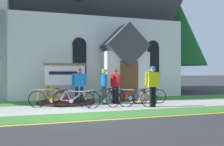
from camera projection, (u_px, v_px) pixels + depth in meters
ground at (66, 103)px, 12.43m from camera, size 140.00×140.00×0.00m
sidewalk_slab at (93, 107)px, 10.80m from camera, size 32.00×2.57×0.01m
grass_verge at (106, 115)px, 8.90m from camera, size 32.00×1.43×0.01m
church_lawn at (83, 101)px, 12.99m from camera, size 24.00×2.03×0.01m
curb_paint_stripe at (114, 119)px, 8.08m from camera, size 28.00×0.16×0.01m
church_building at (63, 29)px, 18.42m from camera, size 13.49×12.06×12.78m
church_sign at (65, 76)px, 12.47m from camera, size 2.11×0.18×1.96m
flower_bed at (66, 102)px, 12.18m from camera, size 2.77×2.77×0.34m
bicycle_orange at (138, 98)px, 10.91m from camera, size 1.67×0.52×0.82m
bicycle_red at (103, 99)px, 10.67m from camera, size 1.71×0.37×0.85m
bicycle_green at (49, 98)px, 10.73m from camera, size 1.73×0.40×0.86m
bicycle_blue at (73, 99)px, 10.73m from camera, size 1.71×0.46×0.79m
bicycle_white at (149, 96)px, 12.08m from camera, size 1.76×0.19×0.78m
bicycle_yellow at (128, 96)px, 11.86m from camera, size 1.68×0.70×0.78m
cyclist_in_orange_jersey at (153, 83)px, 10.84m from camera, size 0.69×0.30×1.77m
cyclist_in_red_jersey at (79, 83)px, 11.60m from camera, size 0.66×0.33×1.70m
cyclist_in_green_jersey at (115, 84)px, 12.00m from camera, size 0.41×0.74×1.65m
cyclist_in_blue_jersey at (104, 84)px, 11.81m from camera, size 0.28×0.69×1.67m
roadside_conifer at (179, 34)px, 19.42m from camera, size 4.26×4.26×6.97m
distant_hill at (11, 76)px, 77.74m from camera, size 79.18×55.58×24.56m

